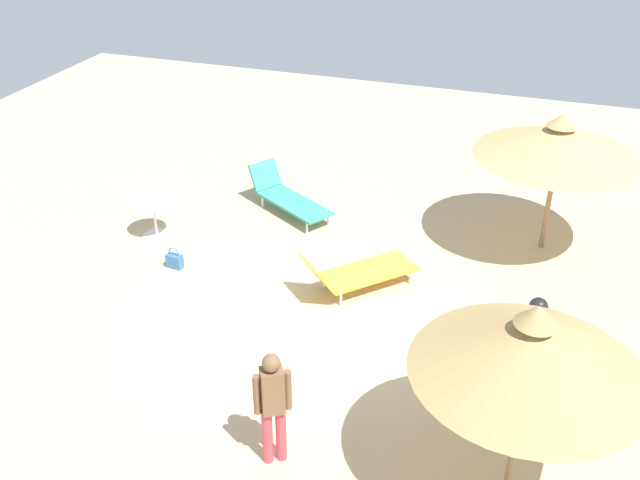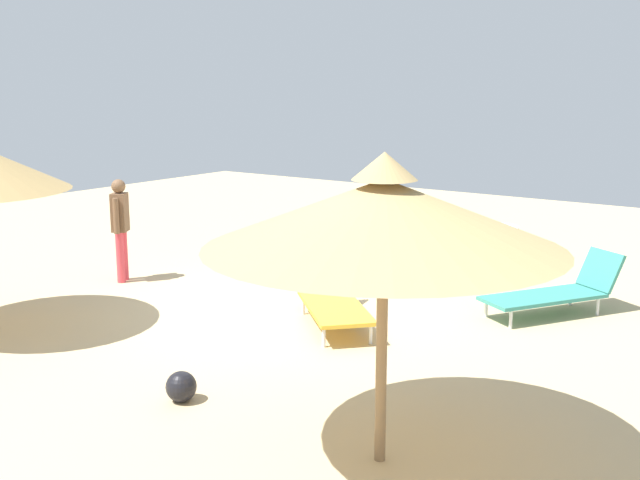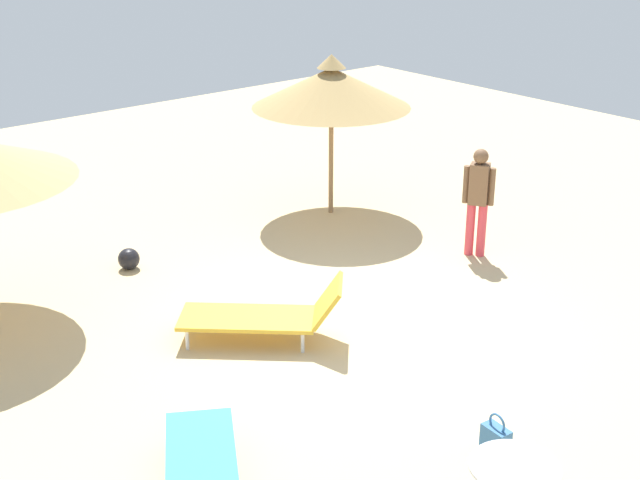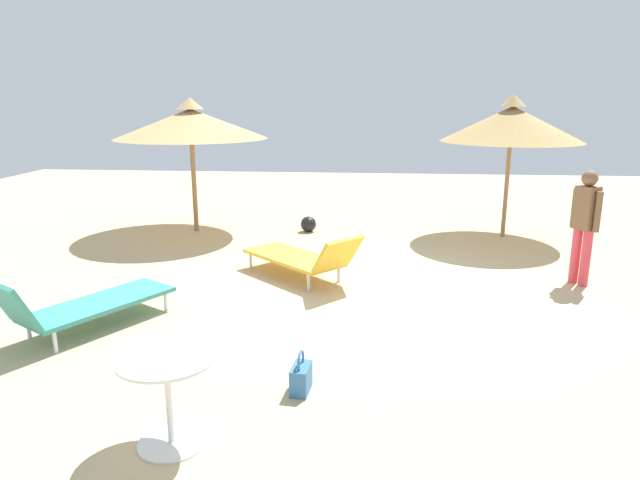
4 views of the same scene
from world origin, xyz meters
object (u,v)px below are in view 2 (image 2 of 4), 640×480
lounge_chair_front (557,290)px  handbag (423,263)px  lounge_chair_near_left (331,298)px  beach_ball (181,387)px  person_standing_far_right (120,224)px  side_table_round (496,239)px  parasol_umbrella_center (384,214)px

lounge_chair_front → handbag: size_ratio=4.98×
lounge_chair_near_left → handbag: lounge_chair_near_left is taller
lounge_chair_near_left → lounge_chair_front: 3.10m
handbag → beach_ball: size_ratio=1.31×
lounge_chair_front → person_standing_far_right: size_ratio=1.24×
lounge_chair_front → lounge_chair_near_left: bearing=132.7°
person_standing_far_right → side_table_round: 6.16m
parasol_umbrella_center → lounge_chair_front: 5.26m
side_table_round → lounge_chair_front: bearing=-139.0°
parasol_umbrella_center → beach_ball: (-0.11, 2.23, -1.94)m
lounge_chair_near_left → handbag: 3.24m
person_standing_far_right → beach_ball: size_ratio=5.27×
parasol_umbrella_center → person_standing_far_right: 7.06m
side_table_round → parasol_umbrella_center: bearing=-164.4°
lounge_chair_front → person_standing_far_right: 6.62m
person_standing_far_right → beach_ball: person_standing_far_right is taller
person_standing_far_right → beach_ball: 5.10m
lounge_chair_near_left → person_standing_far_right: bearing=92.0°
lounge_chair_front → side_table_round: 2.64m
person_standing_far_right → handbag: (3.34, -3.57, -0.78)m
handbag → side_table_round: (0.88, -0.90, 0.37)m
parasol_umbrella_center → lounge_chair_near_left: parasol_umbrella_center is taller
person_standing_far_right → handbag: person_standing_far_right is taller
lounge_chair_front → side_table_round: (1.99, 1.73, 0.17)m
parasol_umbrella_center → person_standing_far_right: parasol_umbrella_center is taller
side_table_round → beach_ball: side_table_round is taller
lounge_chair_near_left → handbag: size_ratio=4.69×
parasol_umbrella_center → person_standing_far_right: bearing=67.0°
person_standing_far_right → lounge_chair_near_left: bearing=-88.0°
handbag → person_standing_far_right: bearing=133.1°
beach_ball → side_table_round: bearing=-2.4°
handbag → side_table_round: size_ratio=0.54×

